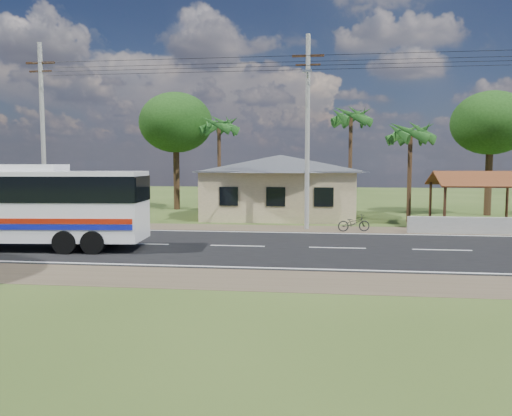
{
  "coord_description": "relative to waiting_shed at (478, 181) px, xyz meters",
  "views": [
    {
      "loc": [
        3.59,
        -22.23,
        3.72
      ],
      "look_at": [
        0.73,
        1.0,
        1.68
      ],
      "focal_mm": 35.0,
      "sensor_mm": 36.0,
      "label": 1
    }
  ],
  "objects": [
    {
      "name": "ground",
      "position": [
        -13.0,
        -8.5,
        -2.73
      ],
      "size": [
        120.0,
        120.0,
        0.0
      ],
      "primitive_type": "plane",
      "color": "#304418",
      "rests_on": "ground"
    },
    {
      "name": "tree_behind_house",
      "position": [
        -21.0,
        9.5,
        4.39
      ],
      "size": [
        6.0,
        6.0,
        9.61
      ],
      "color": "#47301E",
      "rests_on": "ground"
    },
    {
      "name": "palm_near",
      "position": [
        -3.5,
        2.5,
        2.98
      ],
      "size": [
        2.8,
        2.8,
        6.7
      ],
      "color": "#47301E",
      "rests_on": "ground"
    },
    {
      "name": "tree_behind_shed",
      "position": [
        3.0,
        7.5,
        3.95
      ],
      "size": [
        5.6,
        5.6,
        9.02
      ],
      "color": "#47301E",
      "rests_on": "ground"
    },
    {
      "name": "motorcycle",
      "position": [
        -7.37,
        -2.72,
        -2.26
      ],
      "size": [
        1.88,
        0.97,
        0.94
      ],
      "primitive_type": "imported",
      "rotation": [
        0.0,
        0.0,
        1.77
      ],
      "color": "black",
      "rests_on": "ground"
    },
    {
      "name": "road",
      "position": [
        -13.0,
        -8.5,
        -2.72
      ],
      "size": [
        120.0,
        16.0,
        0.03
      ],
      "color": "black",
      "rests_on": "ground"
    },
    {
      "name": "palm_far",
      "position": [
        -17.0,
        7.5,
        3.95
      ],
      "size": [
        2.8,
        2.8,
        7.7
      ],
      "color": "#47301E",
      "rests_on": "ground"
    },
    {
      "name": "house",
      "position": [
        -12.0,
        4.5,
        -0.09
      ],
      "size": [
        12.4,
        10.0,
        5.0
      ],
      "color": "#C9B086",
      "rests_on": "ground"
    },
    {
      "name": "waiting_shed",
      "position": [
        0.0,
        0.0,
        0.0
      ],
      "size": [
        5.2,
        4.48,
        3.35
      ],
      "color": "#3A2215",
      "rests_on": "ground"
    },
    {
      "name": "utility_poles",
      "position": [
        -10.33,
        -2.01,
        3.04
      ],
      "size": [
        32.8,
        2.22,
        11.0
      ],
      "color": "#9E9E99",
      "rests_on": "ground"
    },
    {
      "name": "palm_mid",
      "position": [
        -7.0,
        7.0,
        4.43
      ],
      "size": [
        2.8,
        2.8,
        8.2
      ],
      "color": "#47301E",
      "rests_on": "ground"
    },
    {
      "name": "concrete_barrier",
      "position": [
        -1.0,
        -2.9,
        -2.28
      ],
      "size": [
        7.0,
        0.3,
        0.9
      ],
      "primitive_type": "cube",
      "color": "#9E9E99",
      "rests_on": "ground"
    },
    {
      "name": "coach_bus",
      "position": [
        -22.86,
        -10.49,
        -0.6
      ],
      "size": [
        12.17,
        3.58,
        3.73
      ],
      "rotation": [
        0.0,
        0.0,
        0.09
      ],
      "color": "white",
      "rests_on": "ground"
    }
  ]
}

